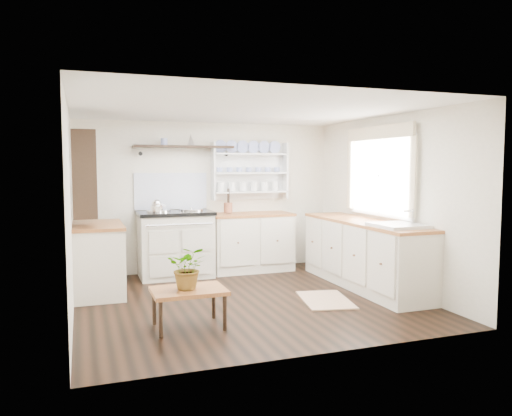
# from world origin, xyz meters

# --- Properties ---
(floor) EXTENTS (4.00, 3.80, 0.01)m
(floor) POSITION_xyz_m (0.00, 0.00, 0.00)
(floor) COLOR black
(floor) RESTS_ON ground
(wall_back) EXTENTS (4.00, 0.02, 2.30)m
(wall_back) POSITION_xyz_m (0.00, 1.90, 1.15)
(wall_back) COLOR beige
(wall_back) RESTS_ON ground
(wall_right) EXTENTS (0.02, 3.80, 2.30)m
(wall_right) POSITION_xyz_m (2.00, 0.00, 1.15)
(wall_right) COLOR beige
(wall_right) RESTS_ON ground
(wall_left) EXTENTS (0.02, 3.80, 2.30)m
(wall_left) POSITION_xyz_m (-2.00, 0.00, 1.15)
(wall_left) COLOR beige
(wall_left) RESTS_ON ground
(ceiling) EXTENTS (4.00, 3.80, 0.01)m
(ceiling) POSITION_xyz_m (0.00, 0.00, 2.30)
(ceiling) COLOR white
(ceiling) RESTS_ON wall_back
(window) EXTENTS (0.08, 1.55, 1.22)m
(window) POSITION_xyz_m (1.95, 0.15, 1.56)
(window) COLOR white
(window) RESTS_ON wall_right
(aga_cooker) EXTENTS (1.08, 0.75, 1.00)m
(aga_cooker) POSITION_xyz_m (-0.59, 1.57, 0.49)
(aga_cooker) COLOR beige
(aga_cooker) RESTS_ON floor
(back_cabinets) EXTENTS (1.27, 0.63, 0.90)m
(back_cabinets) POSITION_xyz_m (0.60, 1.60, 0.46)
(back_cabinets) COLOR beige
(back_cabinets) RESTS_ON floor
(right_cabinets) EXTENTS (0.62, 2.43, 0.90)m
(right_cabinets) POSITION_xyz_m (1.70, 0.10, 0.46)
(right_cabinets) COLOR beige
(right_cabinets) RESTS_ON floor
(belfast_sink) EXTENTS (0.55, 0.60, 0.45)m
(belfast_sink) POSITION_xyz_m (1.70, -0.65, 0.80)
(belfast_sink) COLOR white
(belfast_sink) RESTS_ON right_cabinets
(left_cabinets) EXTENTS (0.62, 1.13, 0.90)m
(left_cabinets) POSITION_xyz_m (-1.70, 0.90, 0.46)
(left_cabinets) COLOR beige
(left_cabinets) RESTS_ON floor
(plate_rack) EXTENTS (1.20, 0.22, 0.90)m
(plate_rack) POSITION_xyz_m (0.65, 1.86, 1.56)
(plate_rack) COLOR white
(plate_rack) RESTS_ON wall_back
(high_shelf) EXTENTS (1.50, 0.29, 0.16)m
(high_shelf) POSITION_xyz_m (-0.40, 1.78, 1.91)
(high_shelf) COLOR black
(high_shelf) RESTS_ON wall_back
(left_shelving) EXTENTS (0.28, 0.80, 1.05)m
(left_shelving) POSITION_xyz_m (-1.84, 0.90, 1.55)
(left_shelving) COLOR black
(left_shelving) RESTS_ON wall_left
(kettle) EXTENTS (0.18, 0.18, 0.22)m
(kettle) POSITION_xyz_m (-0.87, 1.45, 1.04)
(kettle) COLOR silver
(kettle) RESTS_ON aga_cooker
(utensil_crock) EXTENTS (0.13, 0.13, 0.15)m
(utensil_crock) POSITION_xyz_m (0.25, 1.68, 0.99)
(utensil_crock) COLOR brown
(utensil_crock) RESTS_ON back_cabinets
(center_table) EXTENTS (0.73, 0.53, 0.40)m
(center_table) POSITION_xyz_m (-0.89, -0.81, 0.35)
(center_table) COLOR brown
(center_table) RESTS_ON floor
(potted_plant) EXTENTS (0.48, 0.45, 0.44)m
(potted_plant) POSITION_xyz_m (-0.89, -0.81, 0.62)
(potted_plant) COLOR #3F7233
(potted_plant) RESTS_ON center_table
(floor_rug) EXTENTS (0.71, 0.94, 0.02)m
(floor_rug) POSITION_xyz_m (0.88, -0.37, 0.01)
(floor_rug) COLOR #9F765C
(floor_rug) RESTS_ON floor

